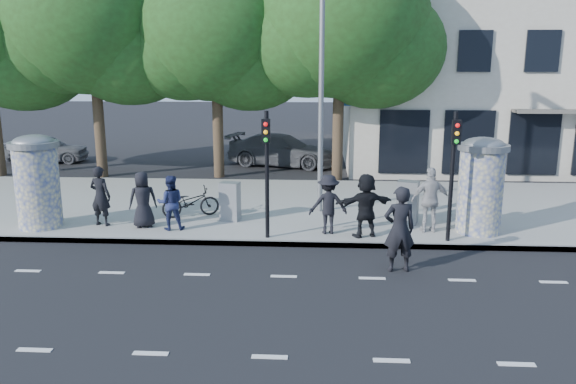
# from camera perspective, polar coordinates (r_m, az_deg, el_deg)

# --- Properties ---
(ground) EXTENTS (120.00, 120.00, 0.00)m
(ground) POSITION_cam_1_polar(r_m,az_deg,el_deg) (11.63, -0.89, -11.11)
(ground) COLOR black
(ground) RESTS_ON ground
(sidewalk) EXTENTS (40.00, 8.00, 0.15)m
(sidewalk) POSITION_cam_1_polar(r_m,az_deg,el_deg) (18.70, 0.79, -1.49)
(sidewalk) COLOR gray
(sidewalk) RESTS_ON ground
(curb) EXTENTS (40.00, 0.10, 0.16)m
(curb) POSITION_cam_1_polar(r_m,az_deg,el_deg) (14.91, 0.11, -5.28)
(curb) COLOR slate
(curb) RESTS_ON ground
(lane_dash_near) EXTENTS (32.00, 0.12, 0.01)m
(lane_dash_near) POSITION_cam_1_polar(r_m,az_deg,el_deg) (9.67, -1.88, -16.41)
(lane_dash_near) COLOR silver
(lane_dash_near) RESTS_ON ground
(lane_dash_far) EXTENTS (32.00, 0.12, 0.01)m
(lane_dash_far) POSITION_cam_1_polar(r_m,az_deg,el_deg) (12.91, -0.43, -8.57)
(lane_dash_far) COLOR silver
(lane_dash_far) RESTS_ON ground
(ad_column_left) EXTENTS (1.36, 1.36, 2.65)m
(ad_column_left) POSITION_cam_1_polar(r_m,az_deg,el_deg) (17.37, -24.15, 1.18)
(ad_column_left) COLOR beige
(ad_column_left) RESTS_ON sidewalk
(ad_column_right) EXTENTS (1.36, 1.36, 2.65)m
(ad_column_right) POSITION_cam_1_polar(r_m,az_deg,el_deg) (16.23, 19.01, 0.86)
(ad_column_right) COLOR beige
(ad_column_right) RESTS_ON sidewalk
(traffic_pole_near) EXTENTS (0.22, 0.31, 3.40)m
(traffic_pole_near) POSITION_cam_1_polar(r_m,az_deg,el_deg) (14.66, -2.18, 3.09)
(traffic_pole_near) COLOR black
(traffic_pole_near) RESTS_ON sidewalk
(traffic_pole_far) EXTENTS (0.22, 0.31, 3.40)m
(traffic_pole_far) POSITION_cam_1_polar(r_m,az_deg,el_deg) (14.99, 16.43, 2.78)
(traffic_pole_far) COLOR black
(traffic_pole_far) RESTS_ON sidewalk
(street_lamp) EXTENTS (0.25, 0.93, 8.00)m
(street_lamp) POSITION_cam_1_polar(r_m,az_deg,el_deg) (17.22, 3.44, 13.11)
(street_lamp) COLOR slate
(street_lamp) RESTS_ON sidewalk
(tree_mid_left) EXTENTS (7.20, 7.20, 9.57)m
(tree_mid_left) POSITION_cam_1_polar(r_m,az_deg,el_deg) (24.95, -19.37, 16.30)
(tree_mid_left) COLOR #38281C
(tree_mid_left) RESTS_ON ground
(tree_near_left) EXTENTS (6.80, 6.80, 8.97)m
(tree_near_left) POSITION_cam_1_polar(r_m,az_deg,el_deg) (23.72, -7.40, 16.06)
(tree_near_left) COLOR #38281C
(tree_near_left) RESTS_ON ground
(tree_center) EXTENTS (7.00, 7.00, 9.30)m
(tree_center) POSITION_cam_1_polar(r_m,az_deg,el_deg) (22.95, 5.31, 16.83)
(tree_center) COLOR #38281C
(tree_center) RESTS_ON ground
(building) EXTENTS (20.30, 15.85, 12.00)m
(building) POSITION_cam_1_polar(r_m,az_deg,el_deg) (32.59, 24.20, 14.07)
(building) COLOR #B7AC99
(building) RESTS_ON ground
(ped_a) EXTENTS (0.93, 0.77, 1.62)m
(ped_a) POSITION_cam_1_polar(r_m,az_deg,el_deg) (16.47, -14.53, -0.74)
(ped_a) COLOR black
(ped_a) RESTS_ON sidewalk
(ped_b) EXTENTS (0.72, 0.56, 1.74)m
(ped_b) POSITION_cam_1_polar(r_m,az_deg,el_deg) (16.98, -18.52, -0.38)
(ped_b) COLOR black
(ped_b) RESTS_ON sidewalk
(ped_c) EXTENTS (0.86, 0.73, 1.55)m
(ped_c) POSITION_cam_1_polar(r_m,az_deg,el_deg) (16.06, -11.85, -1.07)
(ped_c) COLOR #1F264E
(ped_c) RESTS_ON sidewalk
(ped_d) EXTENTS (1.14, 0.76, 1.64)m
(ped_d) POSITION_cam_1_polar(r_m,az_deg,el_deg) (15.40, 4.11, -1.26)
(ped_d) COLOR black
(ped_d) RESTS_ON sidewalk
(ped_e) EXTENTS (1.10, 0.68, 1.82)m
(ped_e) POSITION_cam_1_polar(r_m,az_deg,el_deg) (15.97, 14.28, -0.79)
(ped_e) COLOR #A3A2A5
(ped_e) RESTS_ON sidewalk
(ped_f) EXTENTS (1.71, 1.05, 1.74)m
(ped_f) POSITION_cam_1_polar(r_m,az_deg,el_deg) (15.20, 7.90, -1.34)
(ped_f) COLOR black
(ped_f) RESTS_ON sidewalk
(man_road) EXTENTS (0.80, 0.59, 2.02)m
(man_road) POSITION_cam_1_polar(r_m,az_deg,el_deg) (13.19, 11.25, -3.72)
(man_road) COLOR black
(man_road) RESTS_ON ground
(bicycle) EXTENTS (1.20, 1.84, 0.91)m
(bicycle) POSITION_cam_1_polar(r_m,az_deg,el_deg) (17.36, -9.87, -1.01)
(bicycle) COLOR black
(bicycle) RESTS_ON sidewalk
(cabinet_left) EXTENTS (0.62, 0.50, 1.16)m
(cabinet_left) POSITION_cam_1_polar(r_m,az_deg,el_deg) (16.77, -5.91, -0.96)
(cabinet_left) COLOR gray
(cabinet_left) RESTS_ON sidewalk
(cabinet_right) EXTENTS (0.71, 0.61, 1.26)m
(cabinet_right) POSITION_cam_1_polar(r_m,az_deg,el_deg) (16.73, 12.04, -1.03)
(cabinet_right) COLOR gray
(cabinet_right) RESTS_ON sidewalk
(car_left) EXTENTS (2.16, 4.16, 1.35)m
(car_left) POSITION_cam_1_polar(r_m,az_deg,el_deg) (29.82, -23.45, 4.06)
(car_left) COLOR slate
(car_left) RESTS_ON ground
(car_right) EXTENTS (3.30, 5.46, 1.48)m
(car_right) POSITION_cam_1_polar(r_m,az_deg,el_deg) (26.49, -0.65, 4.28)
(car_right) COLOR #4E5055
(car_right) RESTS_ON ground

